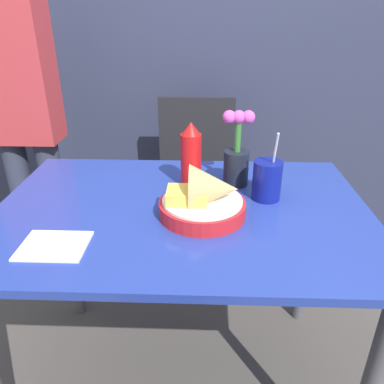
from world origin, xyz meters
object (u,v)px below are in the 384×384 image
Objects in this scene: chair_far_window at (196,172)px; food_basket at (206,199)px; drink_cup at (267,181)px; flower_vase at (237,156)px; person_standing at (22,110)px; ketchup_bottle at (191,156)px.

chair_far_window is 3.54× the size of food_basket.
flower_vase is at bearing 130.32° from drink_cup.
person_standing is at bearing 151.99° from drink_cup.
person_standing reaches higher than ketchup_bottle.
food_basket is 1.13× the size of ketchup_bottle.
flower_vase is 0.16× the size of person_standing.
drink_cup is at bearing -28.01° from person_standing.
flower_vase is (0.16, 0.02, -0.01)m from ketchup_bottle.
drink_cup is (0.25, -0.75, 0.29)m from chair_far_window.
drink_cup is 1.17m from person_standing.
person_standing reaches higher than drink_cup.
drink_cup is at bearing -19.45° from ketchup_bottle.
chair_far_window is at bearing 103.56° from flower_vase.
flower_vase is (-0.09, 0.11, 0.04)m from drink_cup.
person_standing is (-1.03, 0.55, 0.09)m from drink_cup.
chair_far_window is 3.49× the size of flower_vase.
chair_far_window is at bearing 14.68° from person_standing.
drink_cup reaches higher than food_basket.
ketchup_bottle is 0.16m from flower_vase.
drink_cup reaches higher than ketchup_bottle.
flower_vase is at bearing 7.46° from ketchup_bottle.
flower_vase reaches higher than drink_cup.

